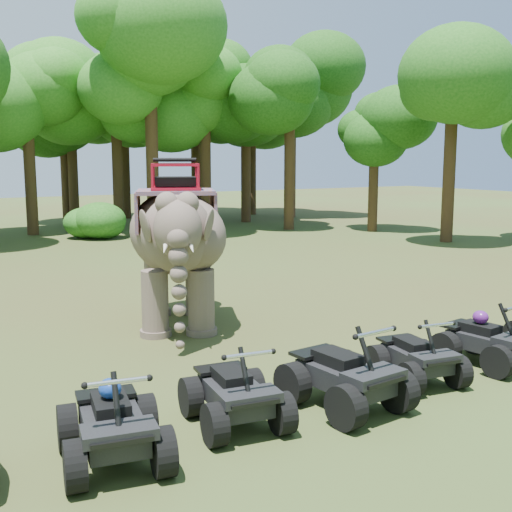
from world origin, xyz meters
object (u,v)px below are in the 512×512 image
object	(u,v)px
atv_2	(345,365)
atv_3	(417,349)
atv_4	(487,332)
atv_0	(112,413)
elephant	(177,243)
atv_1	(235,383)

from	to	relation	value
atv_2	atv_3	size ratio (longest dim) A/B	1.18
atv_2	atv_3	xyz separation A→B (m)	(1.79, 0.30, -0.10)
atv_4	atv_0	bearing A→B (deg)	173.75
elephant	atv_1	xyz separation A→B (m)	(-1.53, -5.66, -1.27)
elephant	atv_3	distance (m)	6.14
atv_1	atv_3	xyz separation A→B (m)	(3.56, 0.01, -0.04)
elephant	atv_1	bearing A→B (deg)	-82.97
atv_1	atv_0	bearing A→B (deg)	-165.07
atv_0	atv_1	size ratio (longest dim) A/B	1.04
atv_0	atv_1	world-z (taller)	atv_0
atv_2	atv_0	bearing A→B (deg)	173.66
atv_1	atv_4	bearing A→B (deg)	7.55
atv_0	atv_4	bearing A→B (deg)	11.95
atv_0	atv_4	world-z (taller)	atv_0
atv_1	atv_3	bearing A→B (deg)	7.41
atv_2	elephant	bearing A→B (deg)	86.45
atv_0	atv_4	size ratio (longest dim) A/B	1.05
elephant	atv_0	xyz separation A→B (m)	(-3.42, -5.92, -1.25)
atv_3	atv_4	size ratio (longest dim) A/B	0.94
atv_2	atv_3	world-z (taller)	atv_2
elephant	atv_4	bearing A→B (deg)	-33.70
atv_0	atv_4	xyz separation A→B (m)	(7.23, 0.29, -0.03)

